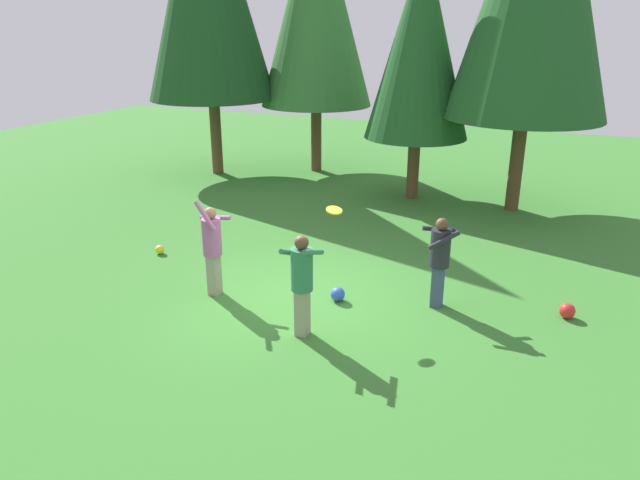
% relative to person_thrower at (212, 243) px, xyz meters
% --- Properties ---
extents(ground_plane, '(40.00, 40.00, 0.00)m').
position_rel_person_thrower_xyz_m(ground_plane, '(1.45, 0.42, -0.98)').
color(ground_plane, '#387A2D').
extents(person_thrower, '(0.58, 0.55, 1.82)m').
position_rel_person_thrower_xyz_m(person_thrower, '(0.00, 0.00, 0.00)').
color(person_thrower, gray).
rests_on(person_thrower, ground_plane).
extents(person_catcher, '(0.70, 0.67, 1.61)m').
position_rel_person_thrower_xyz_m(person_catcher, '(3.81, 1.11, -0.03)').
color(person_catcher, '#38476B').
rests_on(person_catcher, ground_plane).
extents(person_bystander, '(0.53, 0.61, 1.67)m').
position_rel_person_thrower_xyz_m(person_bystander, '(2.09, -0.72, 0.01)').
color(person_bystander, gray).
rests_on(person_bystander, ground_plane).
extents(frisbee, '(0.37, 0.37, 0.09)m').
position_rel_person_thrower_xyz_m(frisbee, '(2.19, 0.34, 0.79)').
color(frisbee, yellow).
extents(ball_yellow, '(0.20, 0.20, 0.20)m').
position_rel_person_thrower_xyz_m(ball_yellow, '(-2.17, 1.21, -0.88)').
color(ball_yellow, yellow).
rests_on(ball_yellow, ground_plane).
extents(ball_red, '(0.26, 0.26, 0.26)m').
position_rel_person_thrower_xyz_m(ball_red, '(5.92, 1.53, -0.85)').
color(ball_red, red).
rests_on(ball_red, ground_plane).
extents(ball_blue, '(0.26, 0.26, 0.26)m').
position_rel_person_thrower_xyz_m(ball_blue, '(2.16, 0.61, -0.85)').
color(ball_blue, blue).
rests_on(ball_blue, ground_plane).
extents(tree_center, '(2.79, 2.79, 6.66)m').
position_rel_person_thrower_xyz_m(tree_center, '(1.63, 7.59, 3.17)').
color(tree_center, brown).
rests_on(tree_center, ground_plane).
extents(tree_left, '(3.51, 3.51, 8.38)m').
position_rel_person_thrower_xyz_m(tree_left, '(-2.15, 9.50, 4.26)').
color(tree_left, brown).
rests_on(tree_left, ground_plane).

